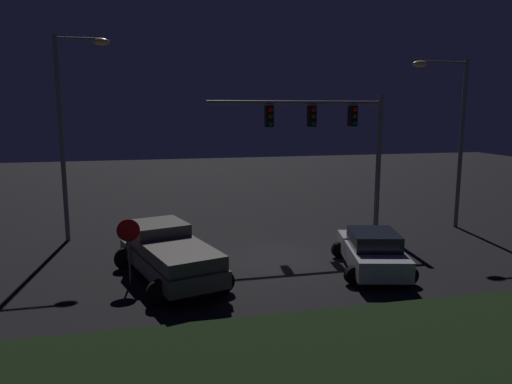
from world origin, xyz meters
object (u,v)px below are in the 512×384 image
pickup_truck (168,251)px  street_lamp_left (70,116)px  traffic_signal_gantry (331,129)px  street_lamp_right (452,123)px  car_sedan (372,251)px  stop_sign (129,239)px

pickup_truck → street_lamp_left: bearing=14.7°
traffic_signal_gantry → street_lamp_right: size_ratio=1.02×
street_lamp_right → pickup_truck: bearing=-162.4°
car_sedan → street_lamp_left: size_ratio=0.53×
street_lamp_right → car_sedan: bearing=-141.6°
traffic_signal_gantry → stop_sign: (-9.07, -4.90, -3.34)m
pickup_truck → street_lamp_left: (-3.69, 6.14, 4.52)m
traffic_signal_gantry → street_lamp_right: (6.03, -0.32, 0.25)m
traffic_signal_gantry → street_lamp_left: size_ratio=0.93×
pickup_truck → traffic_signal_gantry: traffic_signal_gantry is taller
car_sedan → stop_sign: 8.58m
traffic_signal_gantry → street_lamp_left: street_lamp_left is taller
stop_sign → car_sedan: bearing=-4.3°
street_lamp_right → street_lamp_left: bearing=174.3°
traffic_signal_gantry → street_lamp_right: bearing=-3.1°
car_sedan → stop_sign: (-8.52, 0.64, 0.82)m
street_lamp_left → stop_sign: 7.84m
street_lamp_left → street_lamp_right: 17.60m
traffic_signal_gantry → street_lamp_right: 6.04m
traffic_signal_gantry → street_lamp_right: street_lamp_right is taller
street_lamp_left → street_lamp_right: (17.51, -1.76, -0.37)m
street_lamp_right → stop_sign: bearing=-163.1°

